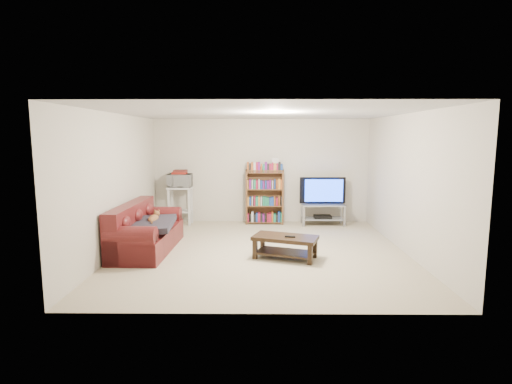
{
  "coord_description": "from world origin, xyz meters",
  "views": [
    {
      "loc": [
        -0.03,
        -6.82,
        2.01
      ],
      "look_at": [
        -0.1,
        0.4,
        1.0
      ],
      "focal_mm": 28.0,
      "sensor_mm": 36.0,
      "label": 1
    }
  ],
  "objects_px": {
    "sofa": "(143,234)",
    "coffee_table": "(285,243)",
    "tv_stand": "(323,211)",
    "bookshelf": "(265,196)"
  },
  "relations": [
    {
      "from": "tv_stand",
      "to": "coffee_table",
      "type": "bearing_deg",
      "value": -112.16
    },
    {
      "from": "coffee_table",
      "to": "tv_stand",
      "type": "height_order",
      "value": "tv_stand"
    },
    {
      "from": "sofa",
      "to": "coffee_table",
      "type": "xyz_separation_m",
      "value": [
        2.48,
        -0.45,
        -0.04
      ]
    },
    {
      "from": "coffee_table",
      "to": "bookshelf",
      "type": "distance_m",
      "value": 2.7
    },
    {
      "from": "sofa",
      "to": "coffee_table",
      "type": "height_order",
      "value": "sofa"
    },
    {
      "from": "bookshelf",
      "to": "coffee_table",
      "type": "bearing_deg",
      "value": -82.43
    },
    {
      "from": "coffee_table",
      "to": "tv_stand",
      "type": "relative_size",
      "value": 1.19
    },
    {
      "from": "sofa",
      "to": "tv_stand",
      "type": "bearing_deg",
      "value": 32.29
    },
    {
      "from": "bookshelf",
      "to": "tv_stand",
      "type": "bearing_deg",
      "value": -4.79
    },
    {
      "from": "sofa",
      "to": "bookshelf",
      "type": "distance_m",
      "value": 3.12
    }
  ]
}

